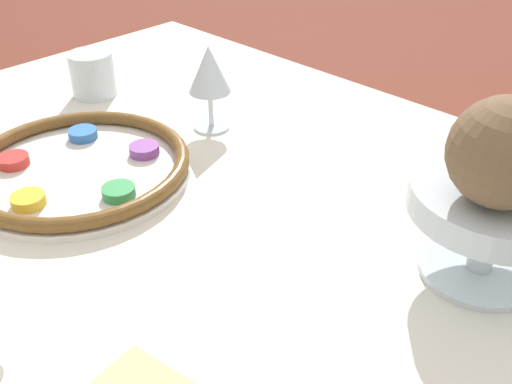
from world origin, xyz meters
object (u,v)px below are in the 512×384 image
(seder_plate, at_px, (79,167))
(fruit_stand, at_px, (493,211))
(cup_near, at_px, (92,74))
(coconut, at_px, (505,153))
(wine_glass, at_px, (209,72))

(seder_plate, bearing_deg, fruit_stand, 21.54)
(seder_plate, xyz_separation_m, cup_near, (-0.22, 0.17, 0.02))
(fruit_stand, distance_m, coconut, 0.09)
(seder_plate, bearing_deg, wine_glass, 84.33)
(fruit_stand, bearing_deg, seder_plate, -158.46)
(seder_plate, height_order, cup_near, cup_near)
(wine_glass, bearing_deg, fruit_stand, -3.94)
(wine_glass, bearing_deg, seder_plate, -95.67)
(coconut, bearing_deg, wine_glass, 172.81)
(cup_near, bearing_deg, coconut, -0.23)
(cup_near, bearing_deg, wine_glass, 13.27)
(wine_glass, distance_m, fruit_stand, 0.48)
(wine_glass, distance_m, cup_near, 0.26)
(seder_plate, relative_size, fruit_stand, 1.73)
(wine_glass, height_order, fruit_stand, wine_glass)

